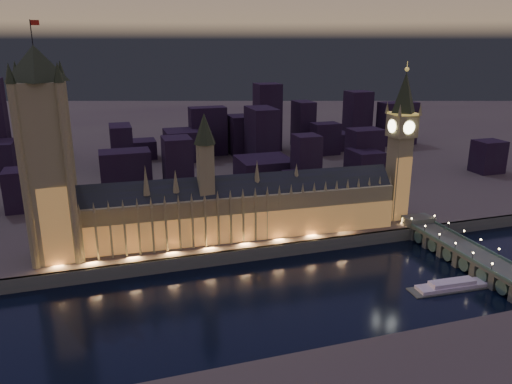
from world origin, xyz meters
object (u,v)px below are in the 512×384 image
object	(u,v)px
palace_of_westminster	(237,208)
westminster_bridge	(467,256)
elizabeth_tower	(401,134)
river_boat	(452,286)
victoria_tower	(46,147)

from	to	relation	value
palace_of_westminster	westminster_bridge	world-z (taller)	palace_of_westminster
elizabeth_tower	westminster_bridge	bearing A→B (deg)	-83.77
elizabeth_tower	river_boat	distance (m)	109.77
river_boat	victoria_tower	bearing A→B (deg)	156.50
elizabeth_tower	palace_of_westminster	bearing A→B (deg)	-179.91
elizabeth_tower	westminster_bridge	world-z (taller)	elizabeth_tower
victoria_tower	river_boat	bearing A→B (deg)	-23.50
westminster_bridge	river_boat	world-z (taller)	westminster_bridge
palace_of_westminster	elizabeth_tower	distance (m)	119.98
victoria_tower	westminster_bridge	bearing A→B (deg)	-16.19
victoria_tower	westminster_bridge	xyz separation A→B (m)	(225.13, -65.38, -65.54)
victoria_tower	river_boat	distance (m)	227.54
river_boat	westminster_bridge	bearing A→B (deg)	38.26
victoria_tower	westminster_bridge	world-z (taller)	victoria_tower
victoria_tower	river_boat	size ratio (longest dim) A/B	2.66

